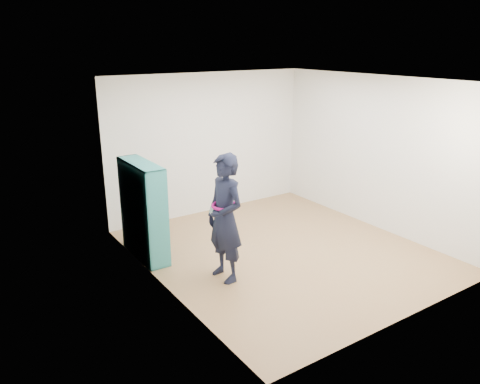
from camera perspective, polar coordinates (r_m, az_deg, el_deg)
floor at (r=7.37m, az=5.27°, el=-7.18°), size 4.50×4.50×0.00m
ceiling at (r=6.70m, az=5.91°, el=13.40°), size 4.50×4.50×0.00m
wall_left at (r=5.91m, az=-9.66°, el=-0.24°), size 0.02×4.50×2.60m
wall_right at (r=8.30m, az=16.39°, el=4.54°), size 0.02×4.50×2.60m
wall_back at (r=8.73m, az=-3.82°, el=5.85°), size 4.00×0.02×2.60m
wall_front at (r=5.46m, az=20.64°, el=-2.71°), size 4.00×0.02×2.60m
bookshelf at (r=7.06m, az=-11.85°, el=-2.42°), size 0.32×1.09×1.46m
person at (r=6.21m, az=-1.84°, el=-3.21°), size 0.46×0.67×1.76m
smartphone at (r=6.15m, az=-3.50°, el=-2.29°), size 0.02×0.10×0.13m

